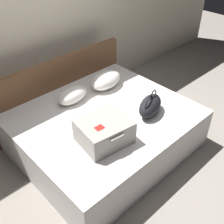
{
  "coord_description": "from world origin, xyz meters",
  "views": [
    {
      "loc": [
        -1.69,
        -1.52,
        2.46
      ],
      "look_at": [
        0.0,
        0.27,
        0.62
      ],
      "focal_mm": 44.12,
      "sensor_mm": 36.0,
      "label": 1
    }
  ],
  "objects_px": {
    "bed": "(105,131)",
    "duffel_bag": "(150,105)",
    "pillow_near_headboard": "(73,95)",
    "hard_case_large": "(104,131)",
    "pillow_center_head": "(106,80)"
  },
  "relations": [
    {
      "from": "bed",
      "to": "duffel_bag",
      "type": "bearing_deg",
      "value": -41.38
    },
    {
      "from": "bed",
      "to": "pillow_near_headboard",
      "type": "xyz_separation_m",
      "value": [
        -0.1,
        0.47,
        0.35
      ]
    },
    {
      "from": "hard_case_large",
      "to": "pillow_near_headboard",
      "type": "relative_size",
      "value": 1.31
    },
    {
      "from": "pillow_center_head",
      "to": "pillow_near_headboard",
      "type": "bearing_deg",
      "value": 176.93
    },
    {
      "from": "duffel_bag",
      "to": "hard_case_large",
      "type": "bearing_deg",
      "value": 178.86
    },
    {
      "from": "bed",
      "to": "pillow_center_head",
      "type": "height_order",
      "value": "pillow_center_head"
    },
    {
      "from": "pillow_center_head",
      "to": "duffel_bag",
      "type": "bearing_deg",
      "value": -92.15
    },
    {
      "from": "hard_case_large",
      "to": "duffel_bag",
      "type": "height_order",
      "value": "duffel_bag"
    },
    {
      "from": "duffel_bag",
      "to": "pillow_center_head",
      "type": "xyz_separation_m",
      "value": [
        0.03,
        0.79,
        -0.01
      ]
    },
    {
      "from": "duffel_bag",
      "to": "pillow_near_headboard",
      "type": "bearing_deg",
      "value": 121.35
    },
    {
      "from": "bed",
      "to": "hard_case_large",
      "type": "height_order",
      "value": "hard_case_large"
    },
    {
      "from": "hard_case_large",
      "to": "pillow_near_headboard",
      "type": "distance_m",
      "value": 0.83
    },
    {
      "from": "pillow_center_head",
      "to": "bed",
      "type": "bearing_deg",
      "value": -133.89
    },
    {
      "from": "bed",
      "to": "pillow_center_head",
      "type": "distance_m",
      "value": 0.71
    },
    {
      "from": "hard_case_large",
      "to": "pillow_center_head",
      "type": "distance_m",
      "value": 1.07
    }
  ]
}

